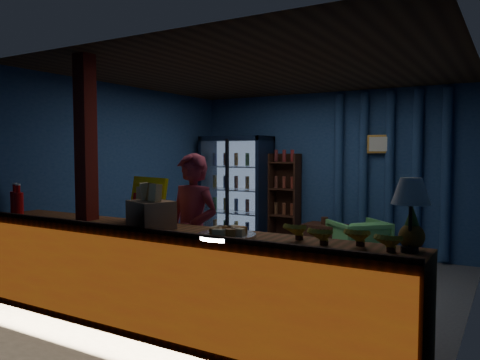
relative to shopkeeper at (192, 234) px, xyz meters
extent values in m
plane|color=#515154|center=(0.12, 1.38, -0.81)|extent=(4.60, 4.60, 0.00)
plane|color=navy|center=(0.12, 3.58, 0.49)|extent=(4.60, 0.00, 4.60)
plane|color=navy|center=(0.12, -0.82, 0.49)|extent=(4.60, 0.00, 4.60)
plane|color=navy|center=(-2.18, 1.38, 0.49)|extent=(0.00, 4.40, 4.40)
plane|color=navy|center=(2.42, 1.38, 0.49)|extent=(0.00, 4.40, 4.40)
plane|color=#472D19|center=(0.12, 1.38, 1.79)|extent=(4.60, 4.60, 0.00)
cube|color=brown|center=(0.12, -0.52, -0.34)|extent=(4.40, 0.55, 0.95)
cube|color=red|center=(0.12, -0.81, -0.34)|extent=(4.35, 0.02, 0.81)
cube|color=#3A1C12|center=(0.12, -0.79, 0.16)|extent=(4.40, 0.04, 0.04)
cube|color=maroon|center=(-0.93, -0.52, 0.49)|extent=(0.16, 0.16, 2.60)
cube|color=black|center=(-1.43, 3.50, 0.14)|extent=(1.20, 0.06, 1.90)
cube|color=black|center=(-2.00, 3.23, 0.14)|extent=(0.06, 0.60, 1.90)
cube|color=black|center=(-0.86, 3.23, 0.14)|extent=(0.06, 0.60, 1.90)
cube|color=black|center=(-1.43, 3.23, 1.05)|extent=(1.20, 0.60, 0.08)
cube|color=black|center=(-1.43, 3.23, -0.77)|extent=(1.20, 0.60, 0.08)
cube|color=#99B2D8|center=(-1.43, 3.45, 0.14)|extent=(1.08, 0.02, 1.74)
cube|color=white|center=(-1.43, 2.95, 0.14)|extent=(1.12, 0.02, 1.78)
cube|color=black|center=(-1.43, 2.93, 0.14)|extent=(0.05, 0.05, 1.80)
cube|color=silver|center=(-1.43, 3.23, -0.64)|extent=(1.08, 0.48, 0.02)
cylinder|color=#C06B1B|center=(-1.88, 3.23, -0.51)|extent=(0.07, 0.07, 0.22)
cylinder|color=#2A721C|center=(-1.65, 3.23, -0.51)|extent=(0.07, 0.07, 0.22)
cylinder|color=olive|center=(-1.43, 3.23, -0.51)|extent=(0.07, 0.07, 0.22)
cylinder|color=navy|center=(-1.20, 3.23, -0.51)|extent=(0.07, 0.07, 0.22)
cylinder|color=maroon|center=(-0.98, 3.23, -0.51)|extent=(0.07, 0.07, 0.22)
cube|color=silver|center=(-1.43, 3.23, -0.24)|extent=(1.08, 0.48, 0.02)
cylinder|color=#2A721C|center=(-1.88, 3.23, -0.11)|extent=(0.07, 0.07, 0.22)
cylinder|color=olive|center=(-1.65, 3.23, -0.11)|extent=(0.07, 0.07, 0.22)
cylinder|color=navy|center=(-1.43, 3.23, -0.11)|extent=(0.07, 0.07, 0.22)
cylinder|color=maroon|center=(-1.20, 3.23, -0.11)|extent=(0.07, 0.07, 0.22)
cylinder|color=#C06B1B|center=(-0.98, 3.23, -0.11)|extent=(0.07, 0.07, 0.22)
cube|color=silver|center=(-1.43, 3.23, 0.16)|extent=(1.08, 0.48, 0.02)
cylinder|color=olive|center=(-1.88, 3.23, 0.29)|extent=(0.07, 0.07, 0.22)
cylinder|color=navy|center=(-1.65, 3.23, 0.29)|extent=(0.07, 0.07, 0.22)
cylinder|color=maroon|center=(-1.43, 3.23, 0.29)|extent=(0.07, 0.07, 0.22)
cylinder|color=#C06B1B|center=(-1.20, 3.23, 0.29)|extent=(0.07, 0.07, 0.22)
cylinder|color=#2A721C|center=(-0.98, 3.23, 0.29)|extent=(0.07, 0.07, 0.22)
cube|color=silver|center=(-1.43, 3.23, 0.56)|extent=(1.08, 0.48, 0.02)
cylinder|color=navy|center=(-1.88, 3.23, 0.69)|extent=(0.07, 0.07, 0.22)
cylinder|color=maroon|center=(-1.65, 3.23, 0.69)|extent=(0.07, 0.07, 0.22)
cylinder|color=#C06B1B|center=(-1.43, 3.23, 0.69)|extent=(0.07, 0.07, 0.22)
cylinder|color=#2A721C|center=(-1.20, 3.23, 0.69)|extent=(0.07, 0.07, 0.22)
cylinder|color=olive|center=(-0.98, 3.23, 0.69)|extent=(0.07, 0.07, 0.22)
cube|color=#3A1C12|center=(-0.58, 3.53, -0.01)|extent=(0.50, 0.02, 1.60)
cube|color=#3A1C12|center=(-0.81, 3.40, -0.01)|extent=(0.03, 0.28, 1.60)
cube|color=#3A1C12|center=(-0.34, 3.40, -0.01)|extent=(0.03, 0.28, 1.60)
cube|color=#3A1C12|center=(-0.58, 3.40, -0.71)|extent=(0.46, 0.26, 0.02)
cube|color=#3A1C12|center=(-0.58, 3.40, -0.26)|extent=(0.46, 0.26, 0.02)
cube|color=#3A1C12|center=(-0.58, 3.40, 0.19)|extent=(0.46, 0.26, 0.02)
cube|color=#3A1C12|center=(-0.58, 3.40, 0.64)|extent=(0.46, 0.26, 0.02)
cylinder|color=navy|center=(0.32, 3.52, 0.49)|extent=(0.14, 0.14, 2.50)
cylinder|color=navy|center=(0.72, 3.52, 0.49)|extent=(0.14, 0.14, 2.50)
cylinder|color=navy|center=(1.12, 3.52, 0.49)|extent=(0.14, 0.14, 2.50)
cylinder|color=navy|center=(1.52, 3.52, 0.49)|extent=(0.14, 0.14, 2.50)
cylinder|color=navy|center=(1.92, 3.52, 0.49)|extent=(0.14, 0.14, 2.50)
cube|color=gold|center=(0.97, 3.48, 0.94)|extent=(0.36, 0.03, 0.28)
cube|color=silver|center=(0.97, 3.46, 0.94)|extent=(0.30, 0.01, 0.22)
imported|color=maroon|center=(0.00, 0.00, 0.00)|extent=(0.61, 0.41, 1.62)
imported|color=#57AE5A|center=(0.87, 2.80, -0.48)|extent=(1.02, 1.02, 0.66)
cube|color=#3A1C12|center=(0.32, 2.91, -0.54)|extent=(0.63, 0.48, 0.54)
cylinder|color=#3A1C12|center=(0.32, 2.91, -0.22)|extent=(0.11, 0.11, 0.11)
cube|color=#F9F40D|center=(-0.29, -0.33, 0.36)|extent=(0.56, 0.25, 0.44)
cube|color=red|center=(-0.29, -0.35, 0.36)|extent=(0.45, 0.15, 0.11)
cylinder|color=red|center=(-2.01, -0.58, 0.26)|extent=(0.10, 0.10, 0.24)
cylinder|color=red|center=(-2.01, -0.58, 0.43)|extent=(0.05, 0.05, 0.09)
cylinder|color=white|center=(-2.01, -0.58, 0.47)|extent=(0.05, 0.05, 0.02)
cylinder|color=red|center=(-1.84, -0.66, 0.26)|extent=(0.10, 0.10, 0.24)
cylinder|color=red|center=(-1.84, -0.66, 0.43)|extent=(0.05, 0.05, 0.09)
cylinder|color=white|center=(-1.84, -0.66, 0.47)|extent=(0.05, 0.05, 0.02)
cube|color=#AF7755|center=(-0.02, -0.59, 0.26)|extent=(0.47, 0.43, 0.25)
cube|color=gold|center=(-0.11, -0.56, 0.47)|extent=(0.12, 0.10, 0.16)
cube|color=#BA7223|center=(-0.02, -0.59, 0.47)|extent=(0.12, 0.10, 0.16)
cube|color=gold|center=(0.07, -0.63, 0.47)|extent=(0.12, 0.10, 0.16)
cube|color=#AF7755|center=(-0.26, -0.38, 0.25)|extent=(0.40, 0.36, 0.21)
cube|color=gold|center=(-0.34, -0.35, 0.42)|extent=(0.10, 0.08, 0.13)
cube|color=#BA7223|center=(-0.26, -0.38, 0.42)|extent=(0.10, 0.08, 0.13)
cube|color=gold|center=(-0.18, -0.41, 0.42)|extent=(0.10, 0.08, 0.13)
cylinder|color=silver|center=(0.79, -0.61, 0.15)|extent=(0.49, 0.49, 0.03)
cube|color=gold|center=(0.88, -0.61, 0.19)|extent=(0.11, 0.07, 0.05)
cube|color=#BA7223|center=(0.86, -0.54, 0.19)|extent=(0.13, 0.13, 0.05)
cube|color=gold|center=(0.79, -0.51, 0.19)|extent=(0.07, 0.11, 0.05)
cube|color=#BA7223|center=(0.72, -0.54, 0.19)|extent=(0.13, 0.13, 0.05)
cube|color=gold|center=(0.69, -0.61, 0.19)|extent=(0.11, 0.07, 0.05)
cube|color=#BA7223|center=(0.72, -0.68, 0.19)|extent=(0.13, 0.13, 0.05)
cube|color=gold|center=(0.79, -0.70, 0.19)|extent=(0.07, 0.11, 0.05)
cube|color=#BA7223|center=(0.86, -0.68, 0.19)|extent=(0.13, 0.13, 0.05)
cylinder|color=black|center=(2.17, -0.46, 0.16)|extent=(0.12, 0.12, 0.04)
cylinder|color=black|center=(2.17, -0.46, 0.34)|extent=(0.02, 0.02, 0.36)
cone|color=white|center=(2.17, -0.46, 0.56)|extent=(0.26, 0.26, 0.18)
sphere|color=#90571A|center=(2.17, -0.39, 0.24)|extent=(0.18, 0.18, 0.18)
cone|color=#2C5A1E|center=(2.17, -0.39, 0.39)|extent=(0.10, 0.10, 0.14)
camera|label=1|loc=(2.78, -3.76, 0.83)|focal=35.00mm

